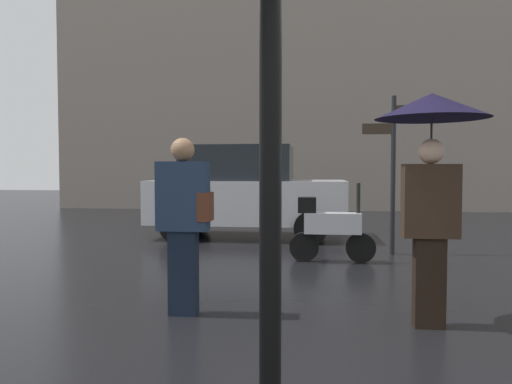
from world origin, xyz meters
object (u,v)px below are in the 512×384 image
Objects in this scene: pedestrian_with_bag at (184,215)px; street_signpost at (394,158)px; parked_car_left at (245,191)px; pedestrian_with_umbrella at (431,146)px; parked_scooter at (329,227)px.

street_signpost is (2.60, 3.81, 0.64)m from pedestrian_with_bag.
pedestrian_with_bag is 5.64m from parked_car_left.
pedestrian_with_bag is (-2.32, 0.11, -0.66)m from pedestrian_with_umbrella.
street_signpost is (0.28, 3.92, -0.02)m from pedestrian_with_umbrella.
parked_car_left is (-0.19, 5.64, -0.01)m from pedestrian_with_bag.
pedestrian_with_umbrella is at bearing -119.97° from pedestrian_with_bag.
parked_car_left reaches higher than parked_scooter.
pedestrian_with_umbrella is 1.21× the size of pedestrian_with_bag.
pedestrian_with_bag reaches higher than parked_scooter.
pedestrian_with_bag is 1.32× the size of parked_scooter.
pedestrian_with_umbrella is 0.52× the size of parked_car_left.
pedestrian_with_bag is 0.65× the size of street_signpost.
parked_car_left is at bearing -25.24° from pedestrian_with_bag.
parked_scooter is at bearing -53.99° from pedestrian_with_bag.
pedestrian_with_umbrella is 6.31m from parked_car_left.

